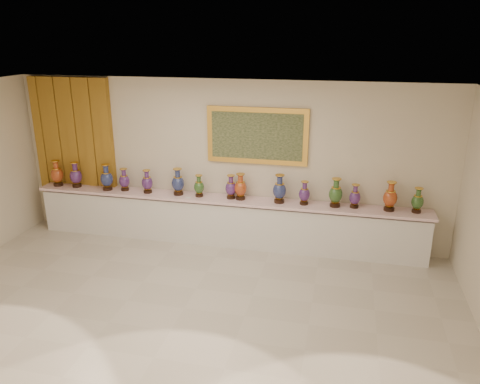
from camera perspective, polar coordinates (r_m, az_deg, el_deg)
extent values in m
plane|color=beige|center=(6.96, -6.80, -13.88)|extent=(8.00, 8.00, 0.00)
plane|color=beige|center=(8.55, -1.62, 3.59)|extent=(8.00, 0.00, 8.00)
plane|color=white|center=(5.92, -7.94, 11.40)|extent=(8.00, 8.00, 0.00)
cube|color=#A97624|center=(9.70, -19.38, 4.35)|extent=(1.64, 0.14, 2.95)
cube|color=gold|center=(8.27, 2.09, 6.86)|extent=(1.80, 0.06, 1.00)
cube|color=black|center=(8.24, 2.04, 6.81)|extent=(1.62, 0.02, 0.82)
cube|color=white|center=(8.70, -1.94, -3.77)|extent=(7.20, 0.42, 0.81)
cube|color=#FFD6DA|center=(8.51, -2.00, -0.90)|extent=(7.28, 0.48, 0.05)
cylinder|color=black|center=(9.86, -21.27, 0.88)|extent=(0.18, 0.18, 0.05)
cone|color=gold|center=(9.84, -21.31, 1.19)|extent=(0.16, 0.16, 0.03)
ellipsoid|color=maroon|center=(9.80, -21.40, 1.97)|extent=(0.28, 0.28, 0.29)
cylinder|color=gold|center=(9.77, -21.49, 2.67)|extent=(0.16, 0.16, 0.01)
cylinder|color=maroon|center=(9.75, -21.53, 3.03)|extent=(0.09, 0.09, 0.11)
cone|color=maroon|center=(9.74, -21.58, 3.45)|extent=(0.16, 0.16, 0.04)
cylinder|color=gold|center=(9.73, -21.60, 3.56)|extent=(0.17, 0.17, 0.01)
cylinder|color=black|center=(9.66, -19.25, 0.75)|extent=(0.17, 0.17, 0.05)
cone|color=gold|center=(9.64, -19.29, 1.06)|extent=(0.15, 0.15, 0.03)
ellipsoid|color=#220C4C|center=(9.60, -19.38, 1.83)|extent=(0.25, 0.25, 0.29)
cylinder|color=gold|center=(9.57, -19.45, 2.52)|extent=(0.16, 0.16, 0.01)
cylinder|color=#220C4C|center=(9.55, -19.49, 2.88)|extent=(0.09, 0.09, 0.10)
cone|color=#220C4C|center=(9.54, -19.54, 3.29)|extent=(0.16, 0.16, 0.04)
cylinder|color=gold|center=(9.53, -19.55, 3.40)|extent=(0.16, 0.16, 0.01)
cylinder|color=black|center=(9.29, -15.83, 0.41)|extent=(0.18, 0.18, 0.05)
cone|color=gold|center=(9.27, -15.86, 0.73)|extent=(0.16, 0.16, 0.03)
ellipsoid|color=#0A143E|center=(9.23, -15.94, 1.55)|extent=(0.28, 0.28, 0.29)
cylinder|color=gold|center=(9.20, -16.01, 2.28)|extent=(0.16, 0.16, 0.01)
cylinder|color=#0A143E|center=(9.18, -16.04, 2.67)|extent=(0.09, 0.09, 0.11)
cone|color=#0A143E|center=(9.16, -16.08, 3.10)|extent=(0.16, 0.16, 0.04)
cylinder|color=gold|center=(9.16, -16.09, 3.22)|extent=(0.16, 0.16, 0.01)
cylinder|color=black|center=(9.18, -13.84, 0.34)|extent=(0.15, 0.15, 0.04)
cone|color=gold|center=(9.17, -13.86, 0.62)|extent=(0.13, 0.13, 0.03)
ellipsoid|color=#220C4C|center=(9.13, -13.92, 1.32)|extent=(0.24, 0.24, 0.25)
cylinder|color=gold|center=(9.10, -13.97, 1.95)|extent=(0.14, 0.14, 0.01)
cylinder|color=#220C4C|center=(9.09, -13.99, 2.28)|extent=(0.08, 0.08, 0.09)
cone|color=#220C4C|center=(9.07, -14.02, 2.65)|extent=(0.14, 0.14, 0.03)
cylinder|color=gold|center=(9.07, -14.03, 2.75)|extent=(0.14, 0.14, 0.01)
cylinder|color=black|center=(8.95, -11.17, 0.06)|extent=(0.16, 0.16, 0.04)
cone|color=gold|center=(8.93, -11.19, 0.35)|extent=(0.14, 0.14, 0.03)
ellipsoid|color=#220C4C|center=(8.90, -11.24, 1.10)|extent=(0.23, 0.23, 0.26)
cylinder|color=gold|center=(8.86, -11.29, 1.76)|extent=(0.14, 0.14, 0.01)
cylinder|color=#220C4C|center=(8.85, -11.31, 2.11)|extent=(0.08, 0.08, 0.09)
cone|color=#220C4C|center=(8.83, -11.34, 2.50)|extent=(0.14, 0.14, 0.03)
cylinder|color=gold|center=(8.83, -11.34, 2.61)|extent=(0.14, 0.14, 0.01)
cylinder|color=black|center=(8.75, -7.52, -0.15)|extent=(0.18, 0.18, 0.05)
cone|color=gold|center=(8.73, -7.53, 0.19)|extent=(0.16, 0.16, 0.03)
ellipsoid|color=#0A143E|center=(8.69, -7.57, 1.06)|extent=(0.29, 0.29, 0.29)
cylinder|color=gold|center=(8.65, -7.60, 1.83)|extent=(0.16, 0.16, 0.01)
cylinder|color=#0A143E|center=(8.64, -7.62, 2.24)|extent=(0.09, 0.09, 0.11)
cone|color=#0A143E|center=(8.62, -7.64, 2.70)|extent=(0.16, 0.16, 0.04)
cylinder|color=gold|center=(8.61, -7.65, 2.82)|extent=(0.16, 0.16, 0.01)
cylinder|color=black|center=(8.61, -4.98, -0.40)|extent=(0.14, 0.14, 0.04)
cone|color=gold|center=(8.60, -4.99, -0.12)|extent=(0.13, 0.13, 0.03)
ellipsoid|color=black|center=(8.56, -5.01, 0.59)|extent=(0.24, 0.24, 0.24)
cylinder|color=gold|center=(8.53, -5.03, 1.23)|extent=(0.13, 0.13, 0.01)
cylinder|color=black|center=(8.52, -5.04, 1.56)|extent=(0.08, 0.08, 0.09)
cone|color=black|center=(8.50, -5.05, 1.94)|extent=(0.13, 0.13, 0.03)
cylinder|color=gold|center=(8.50, -5.06, 2.04)|extent=(0.13, 0.13, 0.01)
cylinder|color=black|center=(8.48, -1.10, -0.63)|extent=(0.15, 0.15, 0.04)
cone|color=gold|center=(8.47, -1.10, -0.32)|extent=(0.14, 0.14, 0.03)
ellipsoid|color=#220C4C|center=(8.43, -1.11, 0.46)|extent=(0.24, 0.24, 0.25)
cylinder|color=gold|center=(8.39, -1.11, 1.15)|extent=(0.14, 0.14, 0.01)
cylinder|color=#220C4C|center=(8.38, -1.12, 1.52)|extent=(0.08, 0.08, 0.09)
cone|color=#220C4C|center=(8.36, -1.12, 1.93)|extent=(0.14, 0.14, 0.03)
cylinder|color=gold|center=(8.35, -1.12, 2.04)|extent=(0.14, 0.14, 0.01)
cylinder|color=black|center=(8.43, 0.06, -0.73)|extent=(0.17, 0.17, 0.05)
cone|color=gold|center=(8.41, 0.06, -0.39)|extent=(0.15, 0.15, 0.03)
ellipsoid|color=maroon|center=(8.37, 0.06, 0.46)|extent=(0.25, 0.25, 0.28)
cylinder|color=gold|center=(8.34, 0.06, 1.23)|extent=(0.15, 0.15, 0.01)
cylinder|color=maroon|center=(8.32, 0.06, 1.63)|extent=(0.09, 0.09, 0.10)
cone|color=maroon|center=(8.30, 0.06, 2.09)|extent=(0.15, 0.15, 0.04)
cylinder|color=gold|center=(8.29, 0.06, 2.21)|extent=(0.16, 0.16, 0.01)
cylinder|color=black|center=(8.30, 4.80, -1.11)|extent=(0.18, 0.18, 0.05)
cone|color=gold|center=(8.28, 4.81, -0.75)|extent=(0.16, 0.16, 0.03)
ellipsoid|color=#0A143E|center=(8.24, 4.84, 0.18)|extent=(0.24, 0.24, 0.30)
cylinder|color=gold|center=(8.20, 4.86, 1.01)|extent=(0.16, 0.16, 0.01)
cylinder|color=#0A143E|center=(8.18, 4.87, 1.44)|extent=(0.09, 0.09, 0.11)
cone|color=#0A143E|center=(8.16, 4.89, 1.94)|extent=(0.16, 0.16, 0.04)
cylinder|color=gold|center=(8.15, 4.89, 2.07)|extent=(0.17, 0.17, 0.01)
cylinder|color=black|center=(8.26, 7.80, -1.35)|extent=(0.15, 0.15, 0.04)
cone|color=gold|center=(8.25, 7.81, -1.05)|extent=(0.13, 0.13, 0.03)
ellipsoid|color=#220C4C|center=(8.21, 7.85, -0.29)|extent=(0.25, 0.25, 0.24)
cylinder|color=gold|center=(8.18, 7.88, 0.40)|extent=(0.13, 0.13, 0.01)
cylinder|color=#220C4C|center=(8.16, 7.90, 0.75)|extent=(0.08, 0.08, 0.09)
cone|color=#220C4C|center=(8.14, 7.92, 1.16)|extent=(0.13, 0.13, 0.03)
cylinder|color=gold|center=(8.14, 7.92, 1.26)|extent=(0.14, 0.14, 0.01)
cylinder|color=black|center=(8.25, 11.49, -1.56)|extent=(0.18, 0.18, 0.05)
cone|color=gold|center=(8.23, 11.52, -1.20)|extent=(0.16, 0.16, 0.03)
ellipsoid|color=black|center=(8.19, 11.58, -0.28)|extent=(0.25, 0.25, 0.29)
cylinder|color=gold|center=(8.15, 11.64, 0.54)|extent=(0.16, 0.16, 0.01)
cylinder|color=black|center=(8.13, 11.67, 0.97)|extent=(0.09, 0.09, 0.11)
cone|color=black|center=(8.11, 11.70, 1.46)|extent=(0.16, 0.16, 0.04)
cylinder|color=gold|center=(8.10, 11.71, 1.59)|extent=(0.17, 0.17, 0.01)
cylinder|color=black|center=(8.28, 13.74, -1.70)|extent=(0.15, 0.15, 0.04)
cone|color=gold|center=(8.26, 13.76, -1.41)|extent=(0.13, 0.13, 0.03)
ellipsoid|color=#220C4C|center=(8.22, 13.82, -0.66)|extent=(0.23, 0.23, 0.24)
cylinder|color=gold|center=(8.19, 13.88, 0.01)|extent=(0.13, 0.13, 0.01)
cylinder|color=#220C4C|center=(8.17, 13.91, 0.36)|extent=(0.08, 0.08, 0.09)
cone|color=#220C4C|center=(8.16, 13.94, 0.75)|extent=(0.13, 0.13, 0.03)
cylinder|color=gold|center=(8.15, 13.95, 0.86)|extent=(0.14, 0.14, 0.01)
cylinder|color=black|center=(8.30, 17.70, -1.98)|extent=(0.18, 0.18, 0.05)
cone|color=gold|center=(8.28, 17.74, -1.62)|extent=(0.16, 0.16, 0.03)
ellipsoid|color=maroon|center=(8.24, 17.83, -0.71)|extent=(0.29, 0.29, 0.29)
cylinder|color=gold|center=(8.20, 17.92, 0.11)|extent=(0.16, 0.16, 0.01)
cylinder|color=maroon|center=(8.18, 17.96, 0.54)|extent=(0.09, 0.09, 0.11)
cone|color=maroon|center=(8.16, 18.02, 1.02)|extent=(0.16, 0.16, 0.04)
cylinder|color=gold|center=(8.15, 18.03, 1.15)|extent=(0.17, 0.17, 0.01)
cylinder|color=black|center=(8.36, 20.69, -2.19)|extent=(0.15, 0.15, 0.04)
cone|color=gold|center=(8.35, 20.73, -1.89)|extent=(0.13, 0.13, 0.03)
ellipsoid|color=black|center=(8.31, 20.82, -1.12)|extent=(0.22, 0.22, 0.25)
cylinder|color=gold|center=(8.28, 20.90, -0.44)|extent=(0.14, 0.14, 0.01)
cylinder|color=black|center=(8.26, 20.95, -0.08)|extent=(0.08, 0.08, 0.09)
cone|color=black|center=(8.24, 20.99, 0.32)|extent=(0.14, 0.14, 0.03)
cylinder|color=gold|center=(8.24, 21.01, 0.43)|extent=(0.14, 0.14, 0.01)
cube|color=white|center=(8.57, -6.34, -0.67)|extent=(0.10, 0.06, 0.00)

